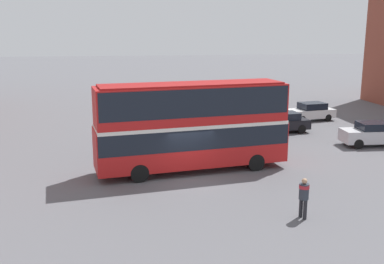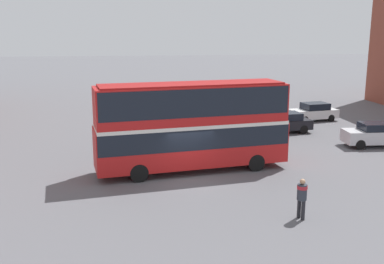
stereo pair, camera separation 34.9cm
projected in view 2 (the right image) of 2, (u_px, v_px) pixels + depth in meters
name	position (u px, v px, depth m)	size (l,w,h in m)	color
ground_plane	(192.00, 180.00, 23.73)	(240.00, 240.00, 0.00)	#5B5B60
double_decker_bus	(192.00, 122.00, 24.69)	(10.91, 4.05, 4.93)	red
pedestrian_foreground	(302.00, 195.00, 18.56)	(0.54, 0.54, 1.75)	#232328
parked_car_kerb_near	(374.00, 134.00, 30.39)	(4.01, 1.95, 1.62)	silver
parked_car_kerb_far	(314.00, 112.00, 39.11)	(4.33, 2.42, 1.56)	silver
parked_car_side_street	(284.00, 123.00, 34.51)	(4.28, 2.14, 1.55)	black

